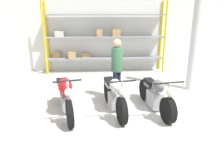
# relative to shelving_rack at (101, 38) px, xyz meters

# --- Properties ---
(ground_plane) EXTENTS (30.00, 30.00, 0.00)m
(ground_plane) POSITION_rel_shelving_rack_xyz_m (0.17, -4.29, -1.43)
(ground_plane) COLOR silver
(back_wall) EXTENTS (30.00, 0.08, 3.60)m
(back_wall) POSITION_rel_shelving_rack_xyz_m (0.17, 0.36, 0.37)
(back_wall) COLOR white
(back_wall) RESTS_ON ground_plane
(shelving_rack) EXTENTS (4.94, 0.63, 2.89)m
(shelving_rack) POSITION_rel_shelving_rack_xyz_m (0.00, 0.00, 0.00)
(shelving_rack) COLOR yellow
(shelving_rack) RESTS_ON ground_plane
(support_pillar) EXTENTS (0.28, 0.28, 3.60)m
(support_pillar) POSITION_rel_shelving_rack_xyz_m (2.88, -2.47, 0.37)
(support_pillar) COLOR silver
(support_pillar) RESTS_ON ground_plane
(motorcycle_red) EXTENTS (0.77, 2.04, 1.08)m
(motorcycle_red) POSITION_rel_shelving_rack_xyz_m (-1.01, -4.08, -0.92)
(motorcycle_red) COLOR black
(motorcycle_red) RESTS_ON ground_plane
(motorcycle_white) EXTENTS (0.68, 1.99, 1.02)m
(motorcycle_white) POSITION_rel_shelving_rack_xyz_m (0.21, -4.02, -0.97)
(motorcycle_white) COLOR black
(motorcycle_white) RESTS_ON ground_plane
(motorcycle_grey) EXTENTS (0.73, 2.04, 0.97)m
(motorcycle_grey) POSITION_rel_shelving_rack_xyz_m (1.29, -4.02, -1.02)
(motorcycle_grey) COLOR black
(motorcycle_grey) RESTS_ON ground_plane
(person_browsing) EXTENTS (0.45, 0.45, 1.76)m
(person_browsing) POSITION_rel_shelving_rack_xyz_m (0.36, -3.18, -0.39)
(person_browsing) COLOR #1E2338
(person_browsing) RESTS_ON ground_plane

